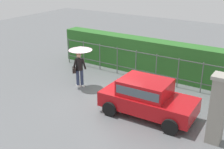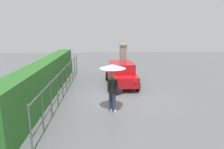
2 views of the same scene
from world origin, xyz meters
TOP-DOWN VIEW (x-y plane):
  - ground_plane at (0.00, 0.00)m, footprint 40.00×40.00m
  - car at (2.17, -0.45)m, footprint 3.78×1.94m
  - pedestrian at (-1.76, 0.30)m, footprint 1.12×1.12m
  - gate_pillar at (4.91, -0.86)m, footprint 0.60×0.60m
  - fence_section at (0.50, 2.79)m, footprint 10.38×0.05m
  - hedge_row at (0.50, 3.71)m, footprint 11.33×0.90m

SIDE VIEW (x-z plane):
  - ground_plane at x=0.00m, z-range 0.00..0.00m
  - car at x=2.17m, z-range 0.06..1.54m
  - fence_section at x=0.50m, z-range 0.07..1.57m
  - hedge_row at x=0.50m, z-range 0.00..1.90m
  - gate_pillar at x=4.91m, z-range 0.03..2.45m
  - pedestrian at x=-1.76m, z-range 0.53..2.59m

